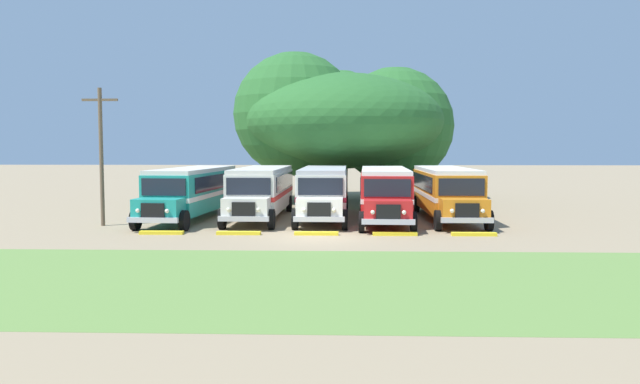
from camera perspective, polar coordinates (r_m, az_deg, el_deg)
ground_plane at (r=26.67m, az=-0.40°, el=-4.30°), size 220.00×220.00×0.00m
foreground_grass_strip at (r=18.12m, az=-1.54°, el=-8.37°), size 80.00×10.36×0.01m
parked_bus_slot_0 at (r=34.14m, az=-11.96°, el=0.15°), size 3.38×10.95×2.82m
parked_bus_slot_1 at (r=34.08m, az=-5.53°, el=0.21°), size 2.85×10.86×2.82m
parked_bus_slot_2 at (r=33.77m, az=0.38°, el=0.19°), size 2.80×10.85×2.82m
parked_bus_slot_3 at (r=32.95m, az=6.10°, el=0.07°), size 3.05×10.89×2.82m
parked_bus_slot_4 at (r=34.09m, az=11.81°, el=0.14°), size 2.70×10.84×2.82m
curb_wheelstop_0 at (r=28.52m, az=-14.73°, el=-3.73°), size 2.00×0.36×0.15m
curb_wheelstop_1 at (r=27.72m, az=-7.69°, el=-3.86°), size 2.00×0.36×0.15m
curb_wheelstop_2 at (r=27.35m, az=-0.34°, el=-3.93°), size 2.00×0.36×0.15m
curb_wheelstop_3 at (r=27.44m, az=7.08°, el=-3.94°), size 2.00×0.36×0.15m
curb_wheelstop_4 at (r=27.98m, az=14.33°, el=-3.88°), size 2.00×0.36×0.15m
broad_shade_tree at (r=45.14m, az=2.22°, el=6.80°), size 16.26×16.19×10.76m
utility_pole at (r=32.29m, az=-19.96°, el=3.54°), size 1.80×0.20×6.93m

